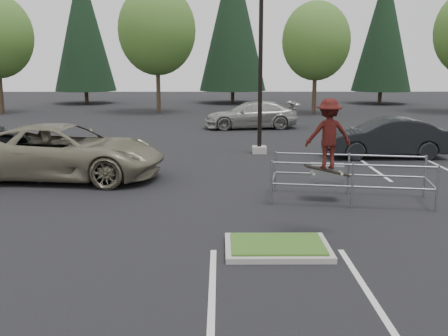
{
  "coord_description": "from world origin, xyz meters",
  "views": [
    {
      "loc": [
        -1.21,
        -10.51,
        3.92
      ],
      "look_at": [
        -1.12,
        1.5,
        1.48
      ],
      "focal_mm": 42.0,
      "sensor_mm": 36.0,
      "label": 1
    }
  ],
  "objects_px": {
    "cart_corral": "(332,173)",
    "car_r_charc": "(385,138)",
    "car_far_silver": "(252,115)",
    "decid_b": "(157,33)",
    "car_l_tan": "(64,152)",
    "light_pole": "(261,46)",
    "conif_a": "(83,27)",
    "conif_c": "(384,29)",
    "skateboarder": "(328,134)",
    "conif_b": "(233,19)",
    "decid_c": "(316,44)"
  },
  "relations": [
    {
      "from": "cart_corral",
      "to": "car_r_charc",
      "type": "height_order",
      "value": "car_r_charc"
    },
    {
      "from": "cart_corral",
      "to": "car_r_charc",
      "type": "relative_size",
      "value": 0.93
    },
    {
      "from": "car_far_silver",
      "to": "cart_corral",
      "type": "bearing_deg",
      "value": -1.56
    },
    {
      "from": "decid_b",
      "to": "car_l_tan",
      "type": "distance_m",
      "value": 24.09
    },
    {
      "from": "light_pole",
      "to": "conif_a",
      "type": "relative_size",
      "value": 0.78
    },
    {
      "from": "decid_b",
      "to": "conif_c",
      "type": "height_order",
      "value": "conif_c"
    },
    {
      "from": "skateboarder",
      "to": "car_r_charc",
      "type": "xyz_separation_m",
      "value": [
        4.46,
        9.99,
        -1.51
      ]
    },
    {
      "from": "skateboarder",
      "to": "car_far_silver",
      "type": "height_order",
      "value": "skateboarder"
    },
    {
      "from": "conif_b",
      "to": "cart_corral",
      "type": "xyz_separation_m",
      "value": [
        2.0,
        -36.42,
        -7.06
      ]
    },
    {
      "from": "decid_c",
      "to": "car_r_charc",
      "type": "xyz_separation_m",
      "value": [
        -0.33,
        -18.84,
        -4.43
      ]
    },
    {
      "from": "conif_b",
      "to": "car_r_charc",
      "type": "height_order",
      "value": "conif_b"
    },
    {
      "from": "conif_b",
      "to": "car_far_silver",
      "type": "bearing_deg",
      "value": -88.03
    },
    {
      "from": "conif_a",
      "to": "car_far_silver",
      "type": "relative_size",
      "value": 2.35
    },
    {
      "from": "decid_c",
      "to": "conif_c",
      "type": "distance_m",
      "value": 12.65
    },
    {
      "from": "light_pole",
      "to": "cart_corral",
      "type": "relative_size",
      "value": 2.19
    },
    {
      "from": "conif_a",
      "to": "cart_corral",
      "type": "relative_size",
      "value": 2.81
    },
    {
      "from": "conif_a",
      "to": "skateboarder",
      "type": "xyz_separation_m",
      "value": [
        15.2,
        -39.0,
        -4.76
      ]
    },
    {
      "from": "car_l_tan",
      "to": "skateboarder",
      "type": "bearing_deg",
      "value": -121.66
    },
    {
      "from": "conif_a",
      "to": "cart_corral",
      "type": "distance_m",
      "value": 39.82
    },
    {
      "from": "decid_b",
      "to": "conif_c",
      "type": "bearing_deg",
      "value": 24.14
    },
    {
      "from": "car_l_tan",
      "to": "car_far_silver",
      "type": "distance_m",
      "value": 15.48
    },
    {
      "from": "conif_b",
      "to": "skateboarder",
      "type": "height_order",
      "value": "conif_b"
    },
    {
      "from": "cart_corral",
      "to": "car_l_tan",
      "type": "xyz_separation_m",
      "value": [
        -8.5,
        2.92,
        0.14
      ]
    },
    {
      "from": "decid_b",
      "to": "cart_corral",
      "type": "distance_m",
      "value": 28.13
    },
    {
      "from": "conif_c",
      "to": "car_l_tan",
      "type": "height_order",
      "value": "conif_c"
    },
    {
      "from": "decid_b",
      "to": "skateboarder",
      "type": "xyz_separation_m",
      "value": [
        7.21,
        -29.53,
        -3.71
      ]
    },
    {
      "from": "conif_a",
      "to": "decid_b",
      "type": "bearing_deg",
      "value": -49.83
    },
    {
      "from": "conif_c",
      "to": "skateboarder",
      "type": "bearing_deg",
      "value": -108.39
    },
    {
      "from": "cart_corral",
      "to": "skateboarder",
      "type": "relative_size",
      "value": 2.64
    },
    {
      "from": "conif_a",
      "to": "conif_b",
      "type": "relative_size",
      "value": 0.9
    },
    {
      "from": "conif_a",
      "to": "skateboarder",
      "type": "bearing_deg",
      "value": -68.71
    },
    {
      "from": "conif_b",
      "to": "car_l_tan",
      "type": "distance_m",
      "value": 34.82
    },
    {
      "from": "cart_corral",
      "to": "car_far_silver",
      "type": "relative_size",
      "value": 0.84
    },
    {
      "from": "conif_c",
      "to": "cart_corral",
      "type": "relative_size",
      "value": 2.7
    },
    {
      "from": "decid_c",
      "to": "cart_corral",
      "type": "bearing_deg",
      "value": -98.8
    },
    {
      "from": "decid_b",
      "to": "cart_corral",
      "type": "xyz_separation_m",
      "value": [
        8.01,
        -26.45,
        -5.25
      ]
    },
    {
      "from": "car_l_tan",
      "to": "decid_b",
      "type": "bearing_deg",
      "value": 5.07
    },
    {
      "from": "conif_a",
      "to": "car_far_silver",
      "type": "bearing_deg",
      "value": -52.73
    },
    {
      "from": "light_pole",
      "to": "skateboarder",
      "type": "distance_m",
      "value": 11.24
    },
    {
      "from": "decid_b",
      "to": "conif_a",
      "type": "height_order",
      "value": "conif_a"
    },
    {
      "from": "decid_b",
      "to": "conif_c",
      "type": "relative_size",
      "value": 0.77
    },
    {
      "from": "light_pole",
      "to": "skateboarder",
      "type": "xyz_separation_m",
      "value": [
        0.7,
        -11.0,
        -2.22
      ]
    },
    {
      "from": "light_pole",
      "to": "car_r_charc",
      "type": "height_order",
      "value": "light_pole"
    },
    {
      "from": "car_r_charc",
      "to": "decid_c",
      "type": "bearing_deg",
      "value": 177.81
    },
    {
      "from": "car_far_silver",
      "to": "light_pole",
      "type": "bearing_deg",
      "value": -7.3
    },
    {
      "from": "car_far_silver",
      "to": "decid_b",
      "type": "bearing_deg",
      "value": -151.87
    },
    {
      "from": "car_far_silver",
      "to": "car_l_tan",
      "type": "bearing_deg",
      "value": -33.76
    },
    {
      "from": "decid_b",
      "to": "cart_corral",
      "type": "bearing_deg",
      "value": -73.14
    },
    {
      "from": "light_pole",
      "to": "car_r_charc",
      "type": "bearing_deg",
      "value": -11.08
    },
    {
      "from": "light_pole",
      "to": "conif_a",
      "type": "height_order",
      "value": "conif_a"
    }
  ]
}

